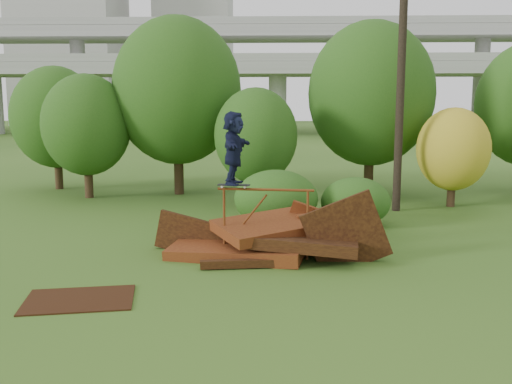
{
  "coord_description": "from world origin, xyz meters",
  "views": [
    {
      "loc": [
        -0.34,
        -11.95,
        3.75
      ],
      "look_at": [
        -0.8,
        2.0,
        1.6
      ],
      "focal_mm": 40.0,
      "sensor_mm": 36.0,
      "label": 1
    }
  ],
  "objects_px": {
    "scrap_pile": "(268,240)",
    "flat_plate": "(79,300)",
    "skater": "(234,148)",
    "utility_pole": "(401,82)"
  },
  "relations": [
    {
      "from": "utility_pole",
      "to": "flat_plate",
      "type": "bearing_deg",
      "value": -129.89
    },
    {
      "from": "utility_pole",
      "to": "skater",
      "type": "bearing_deg",
      "value": -129.71
    },
    {
      "from": "flat_plate",
      "to": "skater",
      "type": "bearing_deg",
      "value": 49.76
    },
    {
      "from": "skater",
      "to": "scrap_pile",
      "type": "bearing_deg",
      "value": -71.24
    },
    {
      "from": "scrap_pile",
      "to": "flat_plate",
      "type": "distance_m",
      "value": 5.0
    },
    {
      "from": "scrap_pile",
      "to": "skater",
      "type": "xyz_separation_m",
      "value": [
        -0.83,
        -0.16,
        2.3
      ]
    },
    {
      "from": "skater",
      "to": "utility_pole",
      "type": "height_order",
      "value": "utility_pole"
    },
    {
      "from": "scrap_pile",
      "to": "utility_pole",
      "type": "xyz_separation_m",
      "value": [
        4.5,
        6.27,
        4.12
      ]
    },
    {
      "from": "scrap_pile",
      "to": "flat_plate",
      "type": "xyz_separation_m",
      "value": [
        -3.61,
        -3.43,
        -0.39
      ]
    },
    {
      "from": "scrap_pile",
      "to": "utility_pole",
      "type": "distance_m",
      "value": 8.75
    }
  ]
}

